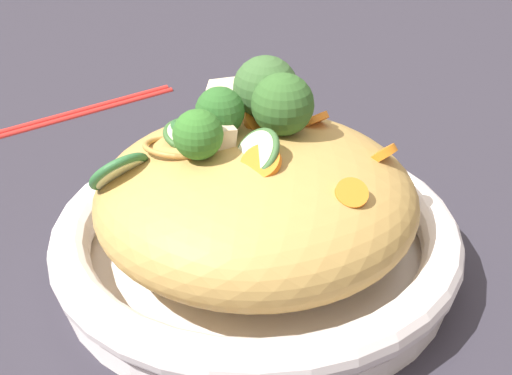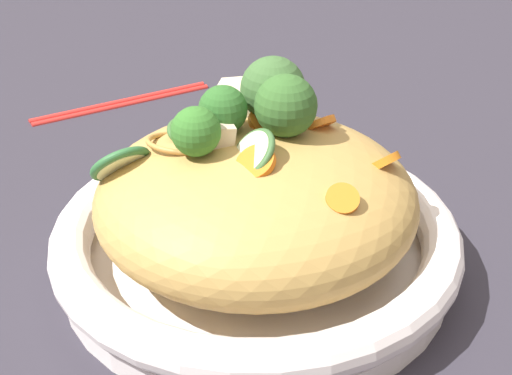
# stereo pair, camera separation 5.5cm
# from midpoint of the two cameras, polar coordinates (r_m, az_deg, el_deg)

# --- Properties ---
(ground_plane) EXTENTS (3.00, 3.00, 0.00)m
(ground_plane) POSITION_cam_midpoint_polar(r_m,az_deg,el_deg) (0.59, -2.68, -6.12)
(ground_plane) COLOR #2D2A33
(serving_bowl) EXTENTS (0.31, 0.31, 0.05)m
(serving_bowl) POSITION_cam_midpoint_polar(r_m,az_deg,el_deg) (0.58, -2.74, -4.22)
(serving_bowl) COLOR white
(serving_bowl) RESTS_ON ground_plane
(noodle_heap) EXTENTS (0.24, 0.24, 0.09)m
(noodle_heap) POSITION_cam_midpoint_polar(r_m,az_deg,el_deg) (0.56, -2.85, -0.90)
(noodle_heap) COLOR #B68D49
(noodle_heap) RESTS_ON serving_bowl
(broccoli_florets) EXTENTS (0.13, 0.09, 0.06)m
(broccoli_florets) POSITION_cam_midpoint_polar(r_m,az_deg,el_deg) (0.55, -2.93, 6.17)
(broccoli_florets) COLOR #98BF77
(broccoli_florets) RESTS_ON serving_bowl
(carrot_coins) EXTENTS (0.13, 0.13, 0.03)m
(carrot_coins) POSITION_cam_midpoint_polar(r_m,az_deg,el_deg) (0.54, 0.10, 2.99)
(carrot_coins) COLOR orange
(carrot_coins) RESTS_ON serving_bowl
(zucchini_slices) EXTENTS (0.11, 0.12, 0.05)m
(zucchini_slices) POSITION_cam_midpoint_polar(r_m,az_deg,el_deg) (0.54, -8.60, 2.71)
(zucchini_slices) COLOR beige
(zucchini_slices) RESTS_ON serving_bowl
(chicken_chunks) EXTENTS (0.10, 0.08, 0.04)m
(chicken_chunks) POSITION_cam_midpoint_polar(r_m,az_deg,el_deg) (0.57, -5.17, 5.35)
(chicken_chunks) COLOR beige
(chicken_chunks) RESTS_ON serving_bowl
(chopsticks_pair) EXTENTS (0.21, 0.05, 0.01)m
(chopsticks_pair) POSITION_cam_midpoint_polar(r_m,az_deg,el_deg) (0.87, -14.30, 5.73)
(chopsticks_pair) COLOR red
(chopsticks_pair) RESTS_ON ground_plane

